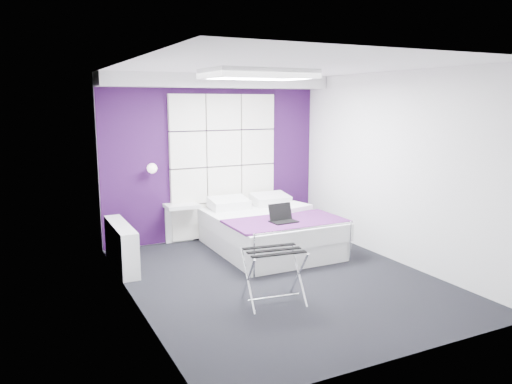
% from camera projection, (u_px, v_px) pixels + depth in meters
% --- Properties ---
extents(floor, '(4.40, 4.40, 0.00)m').
position_uv_depth(floor, '(279.00, 278.00, 6.28)').
color(floor, black).
rests_on(floor, ground).
extents(ceiling, '(4.40, 4.40, 0.00)m').
position_uv_depth(ceiling, '(281.00, 66.00, 5.82)').
color(ceiling, white).
rests_on(ceiling, wall_back).
extents(wall_back, '(3.60, 0.00, 3.60)m').
position_uv_depth(wall_back, '(214.00, 158.00, 7.99)').
color(wall_back, white).
rests_on(wall_back, floor).
extents(wall_left, '(0.00, 4.40, 4.40)m').
position_uv_depth(wall_left, '(131.00, 188.00, 5.27)').
color(wall_left, white).
rests_on(wall_left, floor).
extents(wall_right, '(0.00, 4.40, 4.40)m').
position_uv_depth(wall_right, '(395.00, 168.00, 6.83)').
color(wall_right, white).
rests_on(wall_right, floor).
extents(accent_wall, '(3.58, 0.02, 2.58)m').
position_uv_depth(accent_wall, '(214.00, 158.00, 7.98)').
color(accent_wall, '#300E3E').
rests_on(accent_wall, wall_back).
extents(soffit, '(3.58, 0.50, 0.20)m').
position_uv_depth(soffit, '(218.00, 81.00, 7.56)').
color(soffit, white).
rests_on(soffit, wall_back).
extents(headboard, '(1.80, 0.08, 2.30)m').
position_uv_depth(headboard, '(224.00, 166.00, 8.03)').
color(headboard, white).
rests_on(headboard, wall_back).
extents(skylight, '(1.36, 0.86, 0.12)m').
position_uv_depth(skylight, '(258.00, 73.00, 6.36)').
color(skylight, white).
rests_on(skylight, ceiling).
extents(wall_lamp, '(0.15, 0.15, 0.15)m').
position_uv_depth(wall_lamp, '(151.00, 168.00, 7.43)').
color(wall_lamp, white).
rests_on(wall_lamp, wall_back).
extents(radiator, '(0.22, 1.20, 0.60)m').
position_uv_depth(radiator, '(121.00, 246.00, 6.64)').
color(radiator, white).
rests_on(radiator, floor).
extents(bed, '(1.64, 1.98, 0.70)m').
position_uv_depth(bed, '(269.00, 231.00, 7.45)').
color(bed, white).
rests_on(bed, floor).
extents(nightstand, '(0.50, 0.39, 0.06)m').
position_uv_depth(nightstand, '(181.00, 206.00, 7.69)').
color(nightstand, white).
rests_on(nightstand, wall_back).
extents(luggage_rack, '(0.62, 0.46, 0.61)m').
position_uv_depth(luggage_rack, '(274.00, 276.00, 5.47)').
color(luggage_rack, silver).
rests_on(luggage_rack, floor).
extents(laptop, '(0.35, 0.25, 0.25)m').
position_uv_depth(laptop, '(282.00, 217.00, 6.89)').
color(laptop, black).
rests_on(laptop, bed).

